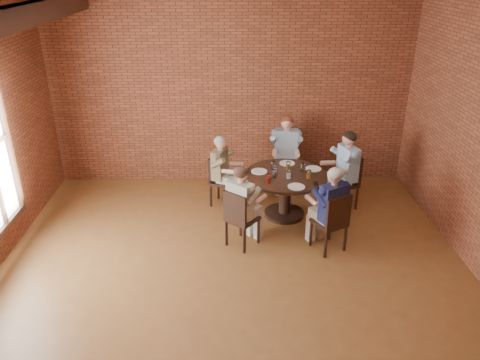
{
  "coord_description": "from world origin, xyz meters",
  "views": [
    {
      "loc": [
        -0.05,
        -4.82,
        3.83
      ],
      "look_at": [
        0.1,
        1.0,
        1.12
      ],
      "focal_mm": 35.0,
      "sensor_mm": 36.0,
      "label": 1
    }
  ],
  "objects_px": {
    "chair_a": "(348,178)",
    "smartphone": "(316,184)",
    "diner_e": "(330,209)",
    "chair_c": "(219,178)",
    "chair_b": "(285,159)",
    "chair_d": "(239,217)",
    "diner_b": "(286,153)",
    "diner_c": "(223,172)",
    "chair_e": "(333,221)",
    "dining_table": "(285,187)",
    "diner_a": "(344,170)",
    "diner_d": "(242,206)"
  },
  "relations": [
    {
      "from": "dining_table",
      "to": "diner_b",
      "type": "bearing_deg",
      "value": 83.58
    },
    {
      "from": "smartphone",
      "to": "diner_e",
      "type": "bearing_deg",
      "value": -76.45
    },
    {
      "from": "dining_table",
      "to": "chair_a",
      "type": "xyz_separation_m",
      "value": [
        1.1,
        0.32,
        -0.02
      ]
    },
    {
      "from": "diner_c",
      "to": "diner_d",
      "type": "xyz_separation_m",
      "value": [
        0.3,
        -1.29,
        0.02
      ]
    },
    {
      "from": "chair_b",
      "to": "smartphone",
      "type": "bearing_deg",
      "value": -73.23
    },
    {
      "from": "chair_b",
      "to": "diner_d",
      "type": "distance_m",
      "value": 2.22
    },
    {
      "from": "diner_c",
      "to": "diner_e",
      "type": "height_order",
      "value": "diner_e"
    },
    {
      "from": "diner_d",
      "to": "chair_e",
      "type": "relative_size",
      "value": 1.38
    },
    {
      "from": "diner_a",
      "to": "diner_d",
      "type": "distance_m",
      "value": 2.09
    },
    {
      "from": "diner_b",
      "to": "chair_e",
      "type": "relative_size",
      "value": 1.49
    },
    {
      "from": "chair_e",
      "to": "diner_d",
      "type": "bearing_deg",
      "value": -36.66
    },
    {
      "from": "diner_b",
      "to": "smartphone",
      "type": "xyz_separation_m",
      "value": [
        0.29,
        -1.46,
        0.07
      ]
    },
    {
      "from": "diner_a",
      "to": "diner_b",
      "type": "distance_m",
      "value": 1.19
    },
    {
      "from": "chair_b",
      "to": "chair_e",
      "type": "relative_size",
      "value": 1.04
    },
    {
      "from": "chair_b",
      "to": "diner_c",
      "type": "xyz_separation_m",
      "value": [
        -1.15,
        -0.75,
        0.1
      ]
    },
    {
      "from": "chair_b",
      "to": "diner_d",
      "type": "relative_size",
      "value": 0.75
    },
    {
      "from": "diner_a",
      "to": "diner_c",
      "type": "height_order",
      "value": "diner_a"
    },
    {
      "from": "diner_a",
      "to": "diner_c",
      "type": "distance_m",
      "value": 2.04
    },
    {
      "from": "chair_e",
      "to": "smartphone",
      "type": "bearing_deg",
      "value": -105.94
    },
    {
      "from": "diner_d",
      "to": "chair_e",
      "type": "distance_m",
      "value": 1.31
    },
    {
      "from": "dining_table",
      "to": "diner_c",
      "type": "distance_m",
      "value": 1.11
    },
    {
      "from": "chair_a",
      "to": "diner_c",
      "type": "bearing_deg",
      "value": -109.12
    },
    {
      "from": "chair_b",
      "to": "smartphone",
      "type": "relative_size",
      "value": 6.91
    },
    {
      "from": "chair_c",
      "to": "smartphone",
      "type": "bearing_deg",
      "value": -96.32
    },
    {
      "from": "dining_table",
      "to": "chair_d",
      "type": "height_order",
      "value": "chair_d"
    },
    {
      "from": "diner_c",
      "to": "chair_e",
      "type": "relative_size",
      "value": 1.34
    },
    {
      "from": "chair_a",
      "to": "chair_c",
      "type": "bearing_deg",
      "value": -109.76
    },
    {
      "from": "dining_table",
      "to": "chair_c",
      "type": "distance_m",
      "value": 1.18
    },
    {
      "from": "chair_a",
      "to": "chair_c",
      "type": "relative_size",
      "value": 1.07
    },
    {
      "from": "diner_a",
      "to": "chair_c",
      "type": "bearing_deg",
      "value": -110.56
    },
    {
      "from": "smartphone",
      "to": "chair_e",
      "type": "bearing_deg",
      "value": -74.46
    },
    {
      "from": "diner_d",
      "to": "chair_e",
      "type": "bearing_deg",
      "value": -149.41
    },
    {
      "from": "diner_c",
      "to": "diner_d",
      "type": "distance_m",
      "value": 1.32
    },
    {
      "from": "chair_a",
      "to": "diner_a",
      "type": "bearing_deg",
      "value": -90.0
    },
    {
      "from": "diner_c",
      "to": "diner_e",
      "type": "xyz_separation_m",
      "value": [
        1.54,
        -1.43,
        0.03
      ]
    },
    {
      "from": "diner_c",
      "to": "diner_d",
      "type": "height_order",
      "value": "diner_d"
    },
    {
      "from": "chair_a",
      "to": "diner_d",
      "type": "relative_size",
      "value": 0.74
    },
    {
      "from": "chair_d",
      "to": "diner_d",
      "type": "xyz_separation_m",
      "value": [
        0.05,
        0.06,
        0.14
      ]
    },
    {
      "from": "chair_d",
      "to": "diner_b",
      "type": "bearing_deg",
      "value": -74.09
    },
    {
      "from": "chair_a",
      "to": "smartphone",
      "type": "height_order",
      "value": "chair_a"
    },
    {
      "from": "diner_d",
      "to": "chair_d",
      "type": "bearing_deg",
      "value": 90.0
    },
    {
      "from": "diner_c",
      "to": "chair_e",
      "type": "height_order",
      "value": "diner_c"
    },
    {
      "from": "dining_table",
      "to": "diner_a",
      "type": "xyz_separation_m",
      "value": [
        1.01,
        0.3,
        0.14
      ]
    },
    {
      "from": "diner_b",
      "to": "diner_d",
      "type": "bearing_deg",
      "value": -107.12
    },
    {
      "from": "chair_a",
      "to": "diner_b",
      "type": "distance_m",
      "value": 1.25
    },
    {
      "from": "chair_d",
      "to": "chair_e",
      "type": "bearing_deg",
      "value": -146.57
    },
    {
      "from": "diner_b",
      "to": "diner_c",
      "type": "bearing_deg",
      "value": -143.57
    },
    {
      "from": "diner_b",
      "to": "diner_d",
      "type": "xyz_separation_m",
      "value": [
        -0.85,
        -1.95,
        -0.05
      ]
    },
    {
      "from": "chair_e",
      "to": "smartphone",
      "type": "relative_size",
      "value": 6.64
    },
    {
      "from": "diner_e",
      "to": "chair_c",
      "type": "bearing_deg",
      "value": -69.41
    }
  ]
}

